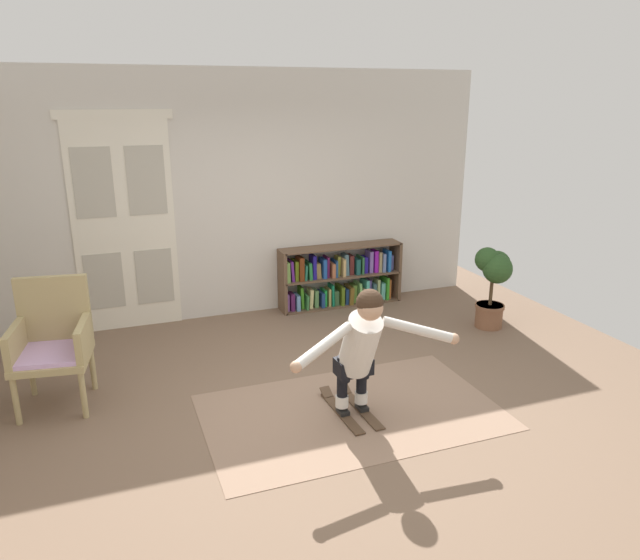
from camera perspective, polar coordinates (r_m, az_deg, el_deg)
ground_plane at (r=5.27m, az=0.22°, el=-12.09°), size 7.20×7.20×0.00m
back_wall at (r=7.17m, az=-7.18°, el=8.06°), size 6.00×0.10×2.90m
double_door at (r=6.97m, az=-18.31°, el=5.22°), size 1.22×0.05×2.45m
rug at (r=5.20m, az=3.03°, el=-12.54°), size 2.49×1.53×0.01m
bookshelf at (r=7.57m, az=1.92°, el=0.18°), size 1.59×0.30×0.78m
wicker_chair at (r=5.59m, az=-24.33°, el=-5.33°), size 0.68×0.68×1.10m
potted_plant at (r=7.03m, az=16.32°, el=0.26°), size 0.46×0.49×0.96m
skis_pair at (r=5.21m, az=2.90°, el=-12.20°), size 0.30×0.76×0.07m
person_skier at (r=4.75m, az=3.99°, el=-6.11°), size 1.42×0.64×1.12m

